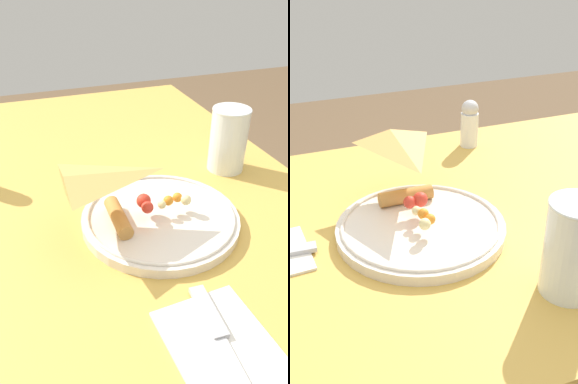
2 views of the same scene
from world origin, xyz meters
TOP-DOWN VIEW (x-y plane):
  - dining_table at (0.00, 0.00)m, footprint 1.20×0.69m
  - plate_pizza at (0.10, 0.02)m, footprint 0.26×0.26m
  - milk_glass at (-0.03, 0.22)m, footprint 0.07×0.07m
  - napkin_folded at (0.36, 0.01)m, footprint 0.19×0.13m
  - butter_knife at (0.35, 0.01)m, footprint 0.21×0.03m

SIDE VIEW (x-z plane):
  - dining_table at x=0.00m, z-range 0.25..0.97m
  - napkin_folded at x=0.36m, z-range 0.72..0.73m
  - butter_knife at x=0.35m, z-range 0.72..0.73m
  - plate_pizza at x=0.10m, z-range 0.71..0.76m
  - milk_glass at x=-0.03m, z-range 0.72..0.84m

